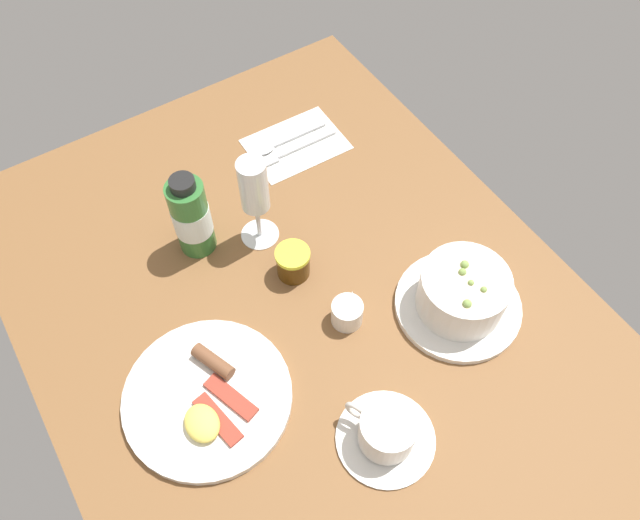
% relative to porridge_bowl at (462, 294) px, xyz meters
% --- Properties ---
extents(ground_plane, '(1.10, 0.84, 0.03)m').
position_rel_porridge_bowl_xyz_m(ground_plane, '(0.14, 0.21, -0.06)').
color(ground_plane, brown).
extents(porridge_bowl, '(0.20, 0.20, 0.09)m').
position_rel_porridge_bowl_xyz_m(porridge_bowl, '(0.00, 0.00, 0.00)').
color(porridge_bowl, silver).
rests_on(porridge_bowl, ground_plane).
extents(cutlery_setting, '(0.14, 0.18, 0.01)m').
position_rel_porridge_bowl_xyz_m(cutlery_setting, '(0.45, 0.04, -0.04)').
color(cutlery_setting, silver).
rests_on(cutlery_setting, ground_plane).
extents(coffee_cup, '(0.14, 0.14, 0.07)m').
position_rel_porridge_bowl_xyz_m(coffee_cup, '(-0.11, 0.23, -0.01)').
color(coffee_cup, silver).
rests_on(coffee_cup, ground_plane).
extents(creamer_jug, '(0.05, 0.06, 0.05)m').
position_rel_porridge_bowl_xyz_m(creamer_jug, '(0.08, 0.16, -0.02)').
color(creamer_jug, silver).
rests_on(creamer_jug, ground_plane).
extents(wine_glass, '(0.07, 0.07, 0.18)m').
position_rel_porridge_bowl_xyz_m(wine_glass, '(0.30, 0.20, 0.08)').
color(wine_glass, white).
rests_on(wine_glass, ground_plane).
extents(jam_jar, '(0.06, 0.06, 0.06)m').
position_rel_porridge_bowl_xyz_m(jam_jar, '(0.20, 0.19, -0.01)').
color(jam_jar, '#4A2E0A').
rests_on(jam_jar, ground_plane).
extents(sauce_bottle_green, '(0.06, 0.06, 0.17)m').
position_rel_porridge_bowl_xyz_m(sauce_bottle_green, '(0.34, 0.30, 0.03)').
color(sauce_bottle_green, '#337233').
rests_on(sauce_bottle_green, ground_plane).
extents(breakfast_plate, '(0.25, 0.25, 0.04)m').
position_rel_porridge_bowl_xyz_m(breakfast_plate, '(0.08, 0.41, -0.03)').
color(breakfast_plate, silver).
rests_on(breakfast_plate, ground_plane).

